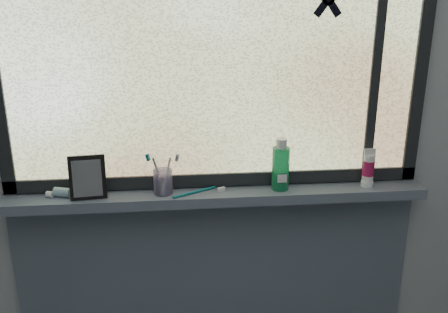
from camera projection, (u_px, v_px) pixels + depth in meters
wall_back at (215, 128)px, 1.90m from camera, size 3.00×0.01×2.50m
windowsill at (217, 196)px, 1.91m from camera, size 1.62×0.14×0.04m
sill_apron at (217, 300)px, 2.13m from camera, size 1.62×0.02×0.98m
window_pane at (215, 54)px, 1.79m from camera, size 1.50×0.01×1.00m
frame_bottom at (216, 179)px, 1.94m from camera, size 1.60×0.03×0.05m
frame_right at (422, 52)px, 1.86m from camera, size 0.05×0.03×1.10m
frame_mullion at (377, 52)px, 1.84m from camera, size 0.03×0.03×1.00m
vanity_mirror at (88, 177)px, 1.82m from camera, size 0.14×0.08×0.16m
toothpaste_tube at (68, 192)px, 1.85m from camera, size 0.20×0.11×0.04m
toothbrush_cup at (163, 182)px, 1.87m from camera, size 0.09×0.09×0.09m
toothbrush_lying at (194, 191)px, 1.88m from camera, size 0.21×0.13×0.02m
mouthwash_bottle at (281, 164)px, 1.90m from camera, size 0.07×0.07×0.17m
cream_tube at (369, 166)px, 1.93m from camera, size 0.06×0.06×0.11m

